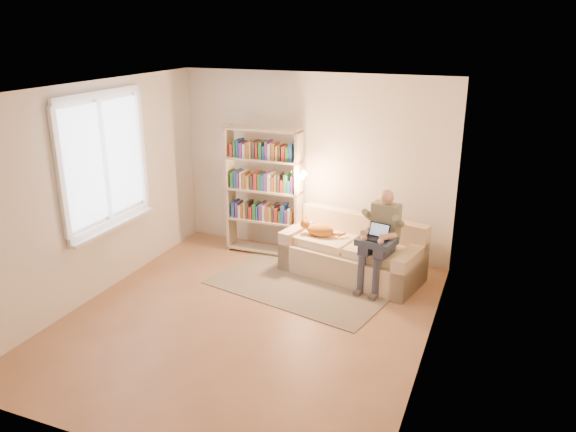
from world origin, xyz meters
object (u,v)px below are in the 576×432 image
at_px(sofa, 353,255).
at_px(cat, 321,230).
at_px(person, 381,234).
at_px(laptop, 373,234).
at_px(bookshelf, 264,185).

distance_m(sofa, cat, 0.55).
height_order(person, laptop, person).
height_order(cat, laptop, laptop).
xyz_separation_m(sofa, cat, (-0.46, -0.02, 0.30)).
xyz_separation_m(cat, laptop, (0.78, -0.30, 0.16)).
distance_m(cat, bookshelf, 1.10).
relative_size(person, bookshelf, 0.68).
relative_size(sofa, person, 1.54).
xyz_separation_m(person, laptop, (-0.08, -0.09, 0.02)).
height_order(sofa, bookshelf, bookshelf).
bearing_deg(cat, laptop, -8.77).
relative_size(sofa, laptop, 6.43).
bearing_deg(sofa, cat, -165.20).
relative_size(sofa, cat, 3.37).
relative_size(laptop, bookshelf, 0.16).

